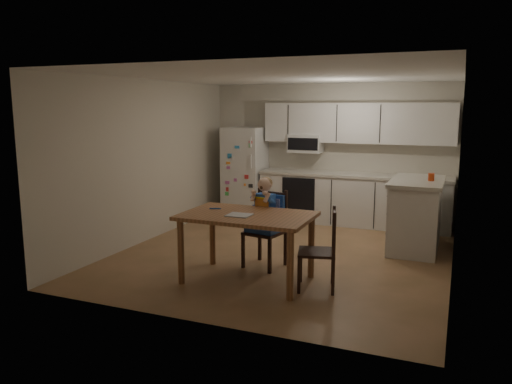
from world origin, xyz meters
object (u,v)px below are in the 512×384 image
object	(u,v)px
kitchen_island	(416,214)
chair_booster	(267,213)
dining_table	(247,223)
chair_side	(325,244)
refrigerator	(245,172)
red_cup	(431,177)

from	to	relation	value
kitchen_island	chair_booster	bearing A→B (deg)	-137.18
dining_table	chair_side	xyz separation A→B (m)	(0.94, 0.07, -0.18)
refrigerator	chair_side	bearing A→B (deg)	-53.38
kitchen_island	chair_side	bearing A→B (deg)	-110.53
dining_table	chair_side	bearing A→B (deg)	4.47
refrigerator	kitchen_island	xyz separation A→B (m)	(3.25, -1.13, -0.33)
chair_booster	chair_side	world-z (taller)	chair_booster
kitchen_island	dining_table	xyz separation A→B (m)	(-1.75, -2.23, 0.19)
dining_table	chair_booster	distance (m)	0.62
dining_table	chair_booster	world-z (taller)	chair_booster
kitchen_island	chair_side	size ratio (longest dim) A/B	1.48
refrigerator	dining_table	size ratio (longest dim) A/B	1.10
refrigerator	chair_side	distance (m)	4.11
dining_table	chair_side	world-z (taller)	chair_side
kitchen_island	refrigerator	bearing A→B (deg)	160.88
refrigerator	red_cup	world-z (taller)	refrigerator
red_cup	chair_booster	size ratio (longest dim) A/B	0.09
red_cup	chair_side	bearing A→B (deg)	-115.24
kitchen_island	dining_table	bearing A→B (deg)	-128.09
kitchen_island	chair_side	distance (m)	2.31
red_cup	chair_side	distance (m)	2.40
kitchen_island	chair_booster	distance (m)	2.38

